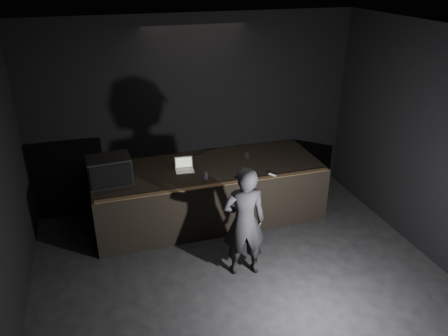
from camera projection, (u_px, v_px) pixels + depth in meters
ground at (264, 320)px, 5.73m from camera, size 7.00×7.00×0.00m
room_walls at (271, 184)px, 4.86m from camera, size 6.10×7.10×3.52m
stage_riser at (208, 192)px, 7.87m from camera, size 4.00×1.50×1.00m
riser_lip at (219, 184)px, 7.04m from camera, size 3.92×0.10×0.01m
stage_monitor at (109, 170)px, 7.00m from camera, size 0.71×0.53×0.46m
cable at (195, 157)px, 8.02m from camera, size 0.95×0.41×0.02m
laptop at (184, 167)px, 7.51m from camera, size 0.33×0.30×0.21m
beer_can at (206, 177)px, 7.10m from camera, size 0.07×0.07×0.16m
plastic_cup at (247, 156)px, 7.97m from camera, size 0.08×0.08×0.10m
wii_remote at (272, 175)px, 7.33m from camera, size 0.09×0.13×0.03m
person at (244, 222)px, 6.28m from camera, size 0.69×0.50×1.74m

